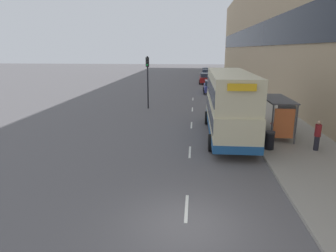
# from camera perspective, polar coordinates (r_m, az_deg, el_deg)

# --- Properties ---
(ground_plane) EXTENTS (220.00, 220.00, 0.00)m
(ground_plane) POSITION_cam_1_polar(r_m,az_deg,el_deg) (10.56, 3.35, -18.53)
(ground_plane) COLOR #5B595B
(pavement) EXTENTS (5.00, 93.00, 0.14)m
(pavement) POSITION_cam_1_polar(r_m,az_deg,el_deg) (48.11, 12.74, 7.33)
(pavement) COLOR gray
(pavement) RESTS_ON ground_plane
(terrace_facade) EXTENTS (3.10, 93.00, 17.14)m
(terrace_facade) POSITION_cam_1_polar(r_m,az_deg,el_deg) (48.55, 18.21, 17.10)
(terrace_facade) COLOR tan
(terrace_facade) RESTS_ON ground_plane
(lane_mark_0) EXTENTS (0.12, 2.00, 0.01)m
(lane_mark_0) POSITION_cam_1_polar(r_m,az_deg,el_deg) (11.57, 3.55, -15.31)
(lane_mark_0) COLOR silver
(lane_mark_0) RESTS_ON ground_plane
(lane_mark_1) EXTENTS (0.12, 2.00, 0.01)m
(lane_mark_1) POSITION_cam_1_polar(r_m,az_deg,el_deg) (17.31, 4.18, -4.95)
(lane_mark_1) COLOR silver
(lane_mark_1) RESTS_ON ground_plane
(lane_mark_2) EXTENTS (0.12, 2.00, 0.01)m
(lane_mark_2) POSITION_cam_1_polar(r_m,az_deg,el_deg) (23.34, 4.48, 0.17)
(lane_mark_2) COLOR silver
(lane_mark_2) RESTS_ON ground_plane
(lane_mark_3) EXTENTS (0.12, 2.00, 0.01)m
(lane_mark_3) POSITION_cam_1_polar(r_m,az_deg,el_deg) (29.47, 4.66, 3.17)
(lane_mark_3) COLOR silver
(lane_mark_3) RESTS_ON ground_plane
(lane_mark_4) EXTENTS (0.12, 2.00, 0.01)m
(lane_mark_4) POSITION_cam_1_polar(r_m,az_deg,el_deg) (35.65, 4.78, 5.14)
(lane_mark_4) COLOR silver
(lane_mark_4) RESTS_ON ground_plane
(bus_shelter) EXTENTS (1.60, 4.20, 2.48)m
(bus_shelter) POSITION_cam_1_polar(r_m,az_deg,el_deg) (20.78, 20.61, 2.79)
(bus_shelter) COLOR #4C4C51
(bus_shelter) RESTS_ON ground_plane
(double_decker_bus_near) EXTENTS (2.85, 10.12, 4.30)m
(double_decker_bus_near) POSITION_cam_1_polar(r_m,az_deg,el_deg) (20.17, 11.56, 4.28)
(double_decker_bus_near) COLOR beige
(double_decker_bus_near) RESTS_ON ground_plane
(car_0) EXTENTS (2.02, 3.93, 1.78)m
(car_0) POSITION_cam_1_polar(r_m,az_deg,el_deg) (62.61, 7.35, 9.88)
(car_0) COLOR navy
(car_0) RESTS_ON ground_plane
(car_1) EXTENTS (1.96, 4.12, 1.80)m
(car_1) POSITION_cam_1_polar(r_m,az_deg,el_deg) (51.92, 7.05, 8.97)
(car_1) COLOR maroon
(car_1) RESTS_ON ground_plane
(car_2) EXTENTS (2.00, 4.59, 1.71)m
(car_2) POSITION_cam_1_polar(r_m,az_deg,el_deg) (40.87, 8.16, 7.43)
(car_2) COLOR navy
(car_2) RESTS_ON ground_plane
(car_3) EXTENTS (2.09, 4.58, 1.69)m
(car_3) POSITION_cam_1_polar(r_m,az_deg,el_deg) (69.04, 7.28, 10.27)
(car_3) COLOR black
(car_3) RESTS_ON ground_plane
(pedestrian_at_shelter) EXTENTS (0.34, 0.34, 1.73)m
(pedestrian_at_shelter) POSITION_cam_1_polar(r_m,az_deg,el_deg) (18.90, 26.58, -1.58)
(pedestrian_at_shelter) COLOR #23232D
(pedestrian_at_shelter) RESTS_ON ground_plane
(pedestrian_1) EXTENTS (0.36, 0.36, 1.82)m
(pedestrian_1) POSITION_cam_1_polar(r_m,az_deg,el_deg) (25.29, 17.29, 3.14)
(pedestrian_1) COLOR #23232D
(pedestrian_1) RESTS_ON ground_plane
(litter_bin) EXTENTS (0.55, 0.55, 1.05)m
(litter_bin) POSITION_cam_1_polar(r_m,az_deg,el_deg) (18.15, 18.78, -2.58)
(litter_bin) COLOR black
(litter_bin) RESTS_ON ground_plane
(traffic_light_far_kerb) EXTENTS (0.30, 0.32, 5.08)m
(traffic_light_far_kerb) POSITION_cam_1_polar(r_m,az_deg,el_deg) (29.49, -3.91, 9.88)
(traffic_light_far_kerb) COLOR black
(traffic_light_far_kerb) RESTS_ON ground_plane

